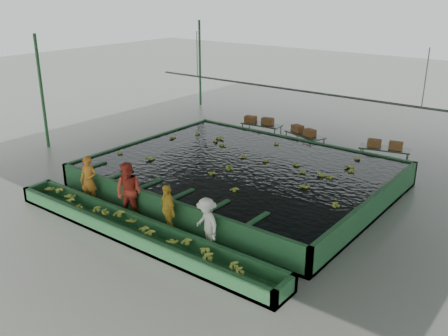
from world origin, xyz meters
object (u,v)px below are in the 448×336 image
Objects in this scene: packing_table_mid at (304,143)px; box_stack_right at (385,148)px; packing_table_left at (262,132)px; packing_table_right at (384,158)px; flotation_tank at (241,175)px; worker_a at (89,180)px; worker_d at (207,224)px; worker_c at (168,210)px; box_stack_mid at (303,134)px; sorting_trough at (137,231)px; worker_b at (129,192)px; box_stack_left at (259,123)px.

packing_table_mid is 1.42× the size of box_stack_right.
packing_table_right is (5.93, -0.15, 0.02)m from packing_table_left.
packing_table_mid is at bearing -7.03° from packing_table_left.
flotation_tank is 6.03m from box_stack_right.
worker_d is (5.07, 0.00, -0.06)m from worker_a.
worker_c is 1.21× the size of box_stack_mid.
worker_a is (-3.12, 0.80, 0.57)m from sorting_trough.
packing_table_right is 0.44m from box_stack_right.
packing_table_right reaches higher than packing_table_mid.
packing_table_mid is 3.52m from box_stack_right.
worker_d is (1.95, 0.80, 0.51)m from sorting_trough.
flotation_tank is 5.10m from sorting_trough.
box_stack_mid is at bearing 91.90° from flotation_tank.
box_stack_mid is at bearing 50.26° from worker_a.
worker_b reaches higher than worker_c.
box_stack_right is (3.49, 0.12, 0.45)m from packing_table_mid.
worker_d is at bearing -76.99° from box_stack_mid.
worker_c is at bearing 59.37° from sorting_trough.
sorting_trough is at bearing -108.65° from packing_table_right.
packing_table_right is (4.57, 9.29, -0.48)m from worker_b.
box_stack_left is (-2.66, 10.21, 0.60)m from sorting_trough.
worker_c is 9.91m from box_stack_left.
worker_a reaches higher than box_stack_mid.
worker_b reaches higher than flotation_tank.
flotation_tank is at bearing 121.08° from worker_c.
worker_b is at bearing -80.99° from box_stack_left.
sorting_trough is 5.42× the size of worker_b.
box_stack_left is 6.06m from box_stack_right.
packing_table_left is at bearing 172.97° from packing_table_mid.
box_stack_right is at bearing 71.29° from sorting_trough.
box_stack_left is at bearing 117.48° from flotation_tank.
box_stack_mid is (1.00, 9.13, -0.06)m from worker_b.
worker_c is 1.48m from worker_d.
packing_table_left is at bearing 103.83° from sorting_trough.
sorting_trough is 9.95m from box_stack_mid.
box_stack_mid is 0.98× the size of box_stack_right.
box_stack_right reaches higher than packing_table_right.
packing_table_right is at bearing 90.79° from box_stack_right.
worker_d is 9.37m from packing_table_mid.
flotation_tank is 5.16× the size of packing_table_right.
box_stack_right is at bearing 55.49° from flotation_tank.
worker_b is at bearing -105.16° from flotation_tank.
box_stack_right is (3.57, 0.12, 0.02)m from box_stack_mid.
worker_a is 5.07m from worker_d.
worker_b is 1.64m from worker_c.
worker_b is (1.96, 0.00, 0.10)m from worker_a.
box_stack_right is (5.93, -0.18, 0.46)m from packing_table_left.
worker_a is at bearing -125.10° from packing_table_right.
box_stack_right is at bearing 1.92° from packing_table_mid.
worker_a reaches higher than box_stack_right.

